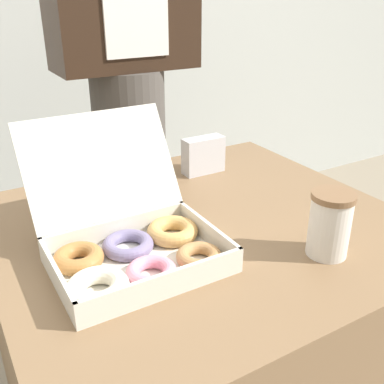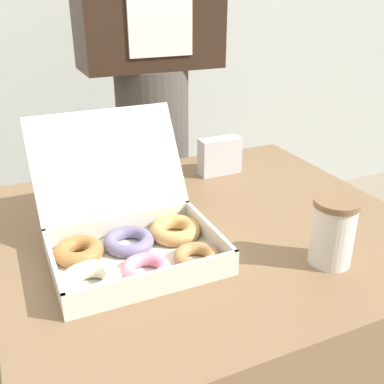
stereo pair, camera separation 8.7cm
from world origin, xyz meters
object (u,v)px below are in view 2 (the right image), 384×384
(coffee_cup, at_px, (333,232))
(napkin_holder, at_px, (220,156))
(donut_box, at_px, (130,240))
(person_customer, at_px, (150,60))

(coffee_cup, distance_m, napkin_holder, 0.50)
(donut_box, distance_m, coffee_cup, 0.40)
(donut_box, distance_m, napkin_holder, 0.49)
(donut_box, xyz_separation_m, person_customer, (0.29, 0.69, 0.24))
(person_customer, bearing_deg, napkin_holder, -78.42)
(napkin_holder, bearing_deg, person_customer, 101.58)
(napkin_holder, xyz_separation_m, person_customer, (-0.07, 0.36, 0.23))
(coffee_cup, height_order, napkin_holder, coffee_cup)
(napkin_holder, bearing_deg, donut_box, -138.66)
(person_customer, bearing_deg, coffee_cup, -86.11)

